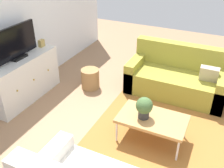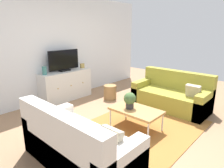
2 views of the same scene
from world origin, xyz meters
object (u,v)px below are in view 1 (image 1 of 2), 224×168
at_px(potted_plant, 144,107).
at_px(tv_console, 24,79).
at_px(flat_screen_tv, 16,43).
at_px(couch_right_side, 177,78).
at_px(coffee_table, 152,119).
at_px(mantel_clock, 41,43).
at_px(wicker_basket, 90,79).

distance_m(potted_plant, tv_console, 2.25).
height_order(tv_console, flat_screen_tv, flat_screen_tv).
bearing_deg(couch_right_side, coffee_table, 179.32).
bearing_deg(coffee_table, mantel_clock, 74.12).
distance_m(mantel_clock, wicker_basket, 1.10).
bearing_deg(wicker_basket, potted_plant, -124.26).
bearing_deg(wicker_basket, coffee_table, -120.87).
bearing_deg(potted_plant, couch_right_side, -5.07).
relative_size(coffee_table, potted_plant, 3.00).
distance_m(potted_plant, flat_screen_tv, 2.32).
height_order(couch_right_side, wicker_basket, couch_right_side).
xyz_separation_m(couch_right_side, coffee_table, (-1.45, 0.02, 0.07)).
bearing_deg(mantel_clock, couch_right_side, -71.76).
xyz_separation_m(flat_screen_tv, mantel_clock, (0.58, -0.02, -0.21)).
distance_m(tv_console, flat_screen_tv, 0.66).
bearing_deg(mantel_clock, coffee_table, -105.88).
height_order(couch_right_side, flat_screen_tv, flat_screen_tv).
distance_m(couch_right_side, coffee_table, 1.46).
distance_m(couch_right_side, mantel_clock, 2.56).
relative_size(coffee_table, mantel_clock, 7.18).
distance_m(couch_right_side, flat_screen_tv, 2.86).
bearing_deg(tv_console, potted_plant, -93.54).
height_order(couch_right_side, potted_plant, couch_right_side).
xyz_separation_m(potted_plant, tv_console, (0.14, 2.24, -0.18)).
height_order(couch_right_side, coffee_table, couch_right_side).
distance_m(potted_plant, wicker_basket, 1.71).
xyz_separation_m(coffee_table, wicker_basket, (0.89, 1.49, -0.17)).
xyz_separation_m(couch_right_side, tv_console, (-1.36, 2.37, 0.10)).
xyz_separation_m(coffee_table, tv_console, (0.09, 2.36, 0.02)).
distance_m(coffee_table, mantel_clock, 2.50).
xyz_separation_m(potted_plant, wicker_basket, (0.94, 1.38, -0.38)).
distance_m(couch_right_side, tv_console, 2.74).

